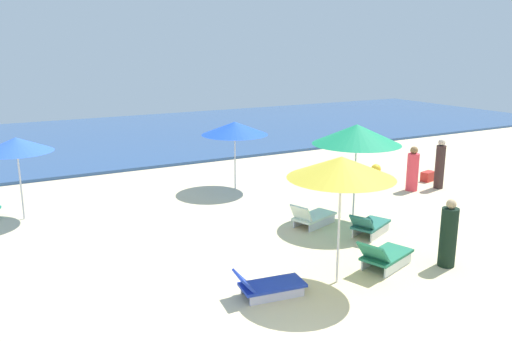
{
  "coord_description": "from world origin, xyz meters",
  "views": [
    {
      "loc": [
        -3.39,
        -4.89,
        4.84
      ],
      "look_at": [
        3.42,
        7.52,
        1.37
      ],
      "focal_mm": 36.25,
      "sensor_mm": 36.0,
      "label": 1
    }
  ],
  "objects": [
    {
      "name": "ocean",
      "position": [
        0.0,
        22.36,
        0.06
      ],
      "size": [
        60.0,
        15.28,
        0.12
      ],
      "primitive_type": "cube",
      "color": "#2C4D82",
      "rests_on": "ground_plane"
    },
    {
      "name": "umbrella_0",
      "position": [
        -2.46,
        10.55,
        2.15
      ],
      "size": [
        1.96,
        1.96,
        2.36
      ],
      "color": "silver",
      "rests_on": "ground_plane"
    },
    {
      "name": "umbrella_4",
      "position": [
        4.23,
        10.49,
        2.11
      ],
      "size": [
        2.24,
        2.24,
        2.33
      ],
      "color": "silver",
      "rests_on": "ground_plane"
    },
    {
      "name": "umbrella_5",
      "position": [
        5.6,
        5.86,
        2.48
      ],
      "size": [
        2.41,
        2.41,
        2.76
      ],
      "color": "silver",
      "rests_on": "ground_plane"
    },
    {
      "name": "lounge_chair_5_0",
      "position": [
        5.28,
        4.81,
        0.27
      ],
      "size": [
        1.43,
        1.07,
        0.68
      ],
      "rotation": [
        0.0,
        0.0,
        1.99
      ],
      "color": "silver",
      "rests_on": "ground_plane"
    },
    {
      "name": "lounge_chair_5_1",
      "position": [
        4.4,
        6.13,
        0.26
      ],
      "size": [
        1.5,
        1.01,
        0.7
      ],
      "rotation": [
        0.0,
        0.0,
        1.89
      ],
      "color": "silver",
      "rests_on": "ground_plane"
    },
    {
      "name": "umbrella_6",
      "position": [
        2.88,
        3.03,
        2.47
      ],
      "size": [
        2.18,
        2.18,
        2.69
      ],
      "color": "silver",
      "rests_on": "ground_plane"
    },
    {
      "name": "lounge_chair_6_0",
      "position": [
        4.22,
        3.08,
        0.29
      ],
      "size": [
        1.59,
        1.08,
        0.74
      ],
      "rotation": [
        0.0,
        0.0,
        1.89
      ],
      "color": "silver",
      "rests_on": "ground_plane"
    },
    {
      "name": "lounge_chair_6_1",
      "position": [
        1.3,
        3.19,
        0.22
      ],
      "size": [
        1.46,
        0.76,
        0.58
      ],
      "rotation": [
        0.0,
        0.0,
        1.44
      ],
      "color": "silver",
      "rests_on": "ground_plane"
    },
    {
      "name": "beachgoer_0",
      "position": [
        10.44,
        7.2,
        0.82
      ],
      "size": [
        0.4,
        0.4,
        1.72
      ],
      "rotation": [
        0.0,
        0.0,
        3.46
      ],
      "color": "#3A2725",
      "rests_on": "ground_plane"
    },
    {
      "name": "beachgoer_1",
      "position": [
        9.42,
        7.44,
        0.7
      ],
      "size": [
        0.47,
        0.47,
        1.52
      ],
      "rotation": [
        0.0,
        0.0,
        6.08
      ],
      "color": "#F83D4B",
      "rests_on": "ground_plane"
    },
    {
      "name": "beachgoer_2",
      "position": [
        5.54,
        2.51,
        0.72
      ],
      "size": [
        0.44,
        0.44,
        1.56
      ],
      "rotation": [
        0.0,
        0.0,
        4.93
      ],
      "color": "black",
      "rests_on": "ground_plane"
    },
    {
      "name": "beach_ball_0",
      "position": [
        9.91,
        9.78,
        0.19
      ],
      "size": [
        0.38,
        0.38,
        0.38
      ],
      "primitive_type": "sphere",
      "color": "yellow",
      "rests_on": "ground_plane"
    },
    {
      "name": "cooler_box_1",
      "position": [
        10.85,
        8.05,
        0.18
      ],
      "size": [
        0.59,
        0.42,
        0.35
      ],
      "primitive_type": "cube",
      "rotation": [
        0.0,
        0.0,
        0.22
      ],
      "color": "red",
      "rests_on": "ground_plane"
    }
  ]
}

